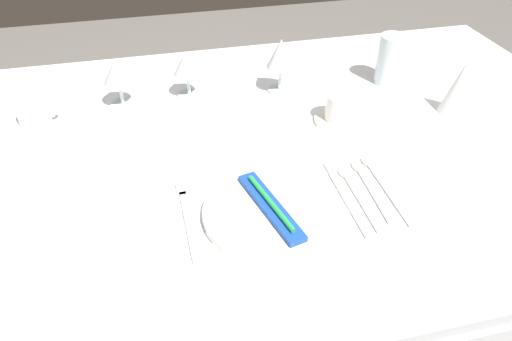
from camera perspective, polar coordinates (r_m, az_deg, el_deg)
ground_plane at (r=1.65m, az=0.18°, el=-18.28°), size 6.00×6.00×0.00m
dining_table at (r=1.16m, az=0.24°, el=0.05°), size 1.80×1.11×0.74m
dinner_plate at (r=0.91m, az=1.74°, el=-5.07°), size 0.26×0.26×0.02m
toothbrush_package at (r=0.90m, az=1.76°, el=-4.29°), size 0.09×0.21×0.02m
fork_outer at (r=0.93m, az=-8.31°, el=-5.36°), size 0.02×0.22×0.00m
dinner_knife at (r=0.97m, az=10.94°, el=-3.35°), size 0.02×0.23×0.00m
spoon_soup at (r=1.00m, az=11.75°, el=-2.18°), size 0.03×0.20×0.01m
spoon_dessert at (r=1.02m, az=13.24°, el=-1.37°), size 0.03×0.20×0.01m
spoon_tea at (r=1.03m, az=14.78°, el=-1.12°), size 0.03×0.23×0.01m
saucer_left at (r=1.20m, az=10.01°, el=6.00°), size 0.13×0.13×0.01m
coffee_cup_left at (r=1.19m, az=10.29°, el=7.56°), size 0.10×0.08×0.07m
saucer_right at (r=1.29m, az=-24.88°, el=5.06°), size 0.13×0.13×0.01m
coffee_cup_right at (r=1.27m, az=-25.23°, el=6.42°), size 0.10×0.08×0.06m
wine_glass_centre at (r=1.28m, az=-8.35°, el=12.43°), size 0.07×0.07×0.13m
wine_glass_left at (r=1.26m, az=-16.38°, el=11.16°), size 0.08×0.08×0.13m
wine_glass_right at (r=1.28m, az=3.02°, el=13.65°), size 0.08×0.08×0.15m
drink_tumbler at (r=1.40m, az=15.86°, el=12.42°), size 0.08×0.08×0.14m
napkin_folded at (r=1.30m, az=23.34°, el=9.14°), size 0.08×0.08×0.14m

